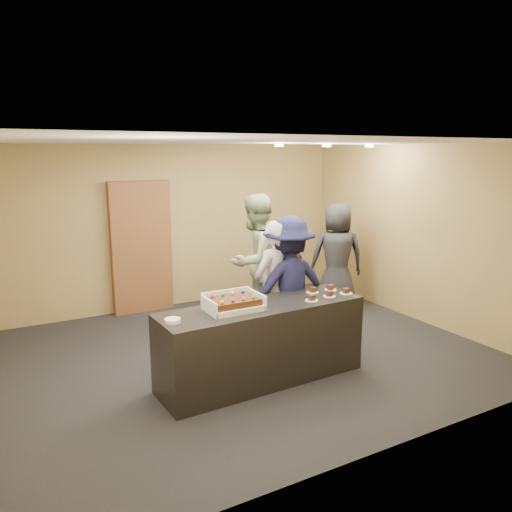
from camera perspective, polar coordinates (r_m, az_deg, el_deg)
name	(u,v)px	position (r m, az deg, el deg)	size (l,w,h in m)	color
room	(245,252)	(6.24, -1.32, 0.42)	(6.04, 6.00, 2.70)	black
serving_counter	(262,343)	(5.77, 0.68, -9.89)	(2.40, 0.70, 0.90)	black
storage_cabinet	(141,247)	(8.28, -12.97, 0.98)	(0.97, 0.15, 2.14)	brown
cake_box	(233,305)	(5.46, -2.66, -5.66)	(0.60, 0.42, 0.18)	white
sheet_cake	(234,301)	(5.43, -2.57, -5.18)	(0.51, 0.35, 0.11)	#391A0D
plate_stack	(173,321)	(5.12, -9.52, -7.29)	(0.16, 0.16, 0.04)	white
slice_a	(312,299)	(5.80, 6.38, -4.87)	(0.15, 0.15, 0.07)	white
slice_b	(313,291)	(6.12, 6.49, -3.97)	(0.15, 0.15, 0.07)	white
slice_c	(329,295)	(5.99, 8.39, -4.38)	(0.15, 0.15, 0.07)	white
slice_d	(331,288)	(6.26, 8.53, -3.67)	(0.15, 0.15, 0.07)	white
slice_e	(346,292)	(6.14, 10.26, -4.04)	(0.15, 0.15, 0.07)	white
person_server_grey	(273,290)	(6.31, 1.90, -3.87)	(0.64, 0.42, 1.76)	#AFAFB4
person_sage_man	(255,261)	(7.38, -0.12, -0.61)	(0.97, 0.75, 1.99)	#91A37B
person_navy_man	(288,287)	(6.37, 3.68, -3.51)	(1.16, 0.67, 1.80)	#151639
person_brown_extra	(291,266)	(7.85, 3.99, -1.15)	(0.97, 0.40, 1.65)	brown
person_dark_suit	(337,257)	(8.24, 9.22, -0.12)	(0.88, 0.57, 1.80)	#24252A
ceiling_spotlights	(327,146)	(7.40, 8.08, 12.39)	(1.72, 0.12, 0.03)	#FFEAC6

